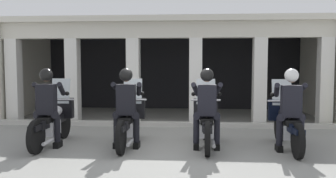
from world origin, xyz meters
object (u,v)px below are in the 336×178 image
(motorcycle_far_left, at_px, (53,120))
(motorcycle_far_right, at_px, (286,123))
(police_officer_far_left, at_px, (47,101))
(motorcycle_center_left, at_px, (129,121))
(police_officer_center_left, at_px, (126,101))
(police_officer_center_right, at_px, (207,102))
(police_officer_far_right, at_px, (291,103))
(motorcycle_center_right, at_px, (206,122))

(motorcycle_far_left, height_order, motorcycle_far_right, same)
(police_officer_far_left, height_order, motorcycle_far_right, police_officer_far_left)
(motorcycle_far_left, xyz_separation_m, motorcycle_far_right, (4.74, 0.03, 0.00))
(motorcycle_center_left, bearing_deg, police_officer_center_left, -80.55)
(motorcycle_far_left, distance_m, police_officer_center_right, 3.20)
(police_officer_far_left, distance_m, police_officer_far_right, 4.74)
(police_officer_center_right, bearing_deg, motorcycle_center_left, -178.74)
(police_officer_center_left, distance_m, motorcycle_far_right, 3.20)
(police_officer_far_left, bearing_deg, police_officer_center_left, 12.80)
(police_officer_center_right, height_order, police_officer_far_right, same)
(motorcycle_center_left, height_order, motorcycle_center_right, same)
(motorcycle_far_left, bearing_deg, police_officer_far_right, 7.11)
(police_officer_far_left, height_order, police_officer_far_right, same)
(motorcycle_center_right, relative_size, police_officer_center_right, 1.29)
(police_officer_far_left, xyz_separation_m, police_officer_center_left, (1.58, 0.07, 0.00))
(motorcycle_far_left, distance_m, police_officer_far_left, 0.52)
(police_officer_far_left, relative_size, motorcycle_center_left, 0.78)
(police_officer_center_left, height_order, police_officer_far_right, same)
(police_officer_far_left, xyz_separation_m, police_officer_center_right, (3.16, 0.09, 0.00))
(police_officer_center_left, bearing_deg, police_officer_center_right, 10.20)
(motorcycle_center_left, xyz_separation_m, police_officer_center_right, (1.58, -0.27, 0.44))
(police_officer_center_right, xyz_separation_m, police_officer_far_right, (1.58, -0.06, 0.00))
(police_officer_center_left, bearing_deg, motorcycle_center_right, 20.35)
(motorcycle_center_right, height_order, police_officer_center_right, police_officer_center_right)
(police_officer_far_left, height_order, police_officer_center_left, same)
(motorcycle_center_right, bearing_deg, motorcycle_far_right, 8.94)
(motorcycle_center_right, bearing_deg, police_officer_far_right, -1.17)
(motorcycle_center_left, bearing_deg, police_officer_far_left, -157.60)
(police_officer_far_left, distance_m, motorcycle_center_left, 1.68)
(motorcycle_center_right, bearing_deg, police_officer_center_left, -158.40)
(motorcycle_far_left, bearing_deg, motorcycle_far_right, 10.53)
(motorcycle_far_left, distance_m, motorcycle_far_right, 4.74)
(police_officer_far_left, distance_m, motorcycle_center_right, 3.21)
(police_officer_far_right, bearing_deg, police_officer_center_left, -178.33)
(motorcycle_far_left, relative_size, motorcycle_center_right, 1.00)
(motorcycle_far_right, bearing_deg, motorcycle_center_left, -178.33)
(motorcycle_far_left, relative_size, motorcycle_center_left, 1.00)
(motorcycle_far_left, height_order, police_officer_far_right, police_officer_far_right)
(police_officer_center_left, distance_m, motorcycle_center_right, 1.67)
(motorcycle_far_left, relative_size, police_officer_far_right, 1.29)
(police_officer_far_left, bearing_deg, motorcycle_far_left, 99.91)
(motorcycle_far_right, height_order, police_officer_far_right, police_officer_far_right)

